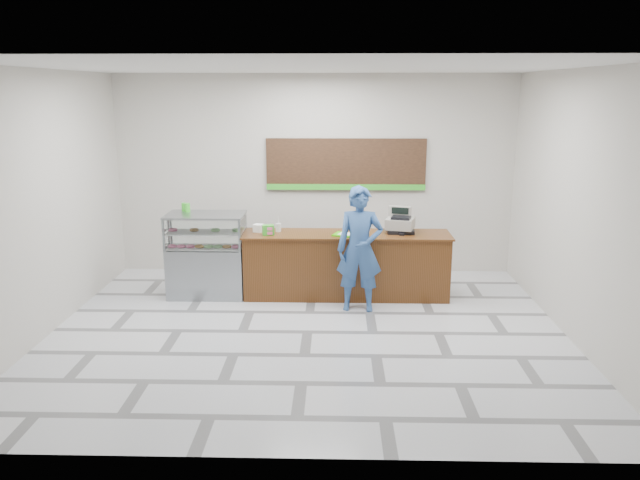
{
  "coord_description": "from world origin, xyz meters",
  "views": [
    {
      "loc": [
        0.38,
        -7.98,
        3.24
      ],
      "look_at": [
        0.15,
        0.9,
        1.08
      ],
      "focal_mm": 35.0,
      "sensor_mm": 36.0,
      "label": 1
    }
  ],
  "objects_px": {
    "sales_counter": "(346,265)",
    "serving_tray": "(346,235)",
    "display_case": "(207,254)",
    "customer": "(360,249)",
    "cash_register": "(400,223)"
  },
  "relations": [
    {
      "from": "sales_counter",
      "to": "serving_tray",
      "type": "height_order",
      "value": "serving_tray"
    },
    {
      "from": "serving_tray",
      "to": "customer",
      "type": "relative_size",
      "value": 0.24
    },
    {
      "from": "display_case",
      "to": "customer",
      "type": "relative_size",
      "value": 0.71
    },
    {
      "from": "cash_register",
      "to": "customer",
      "type": "bearing_deg",
      "value": -116.5
    },
    {
      "from": "sales_counter",
      "to": "customer",
      "type": "distance_m",
      "value": 0.76
    },
    {
      "from": "display_case",
      "to": "serving_tray",
      "type": "distance_m",
      "value": 2.25
    },
    {
      "from": "serving_tray",
      "to": "display_case",
      "type": "bearing_deg",
      "value": -163.26
    },
    {
      "from": "cash_register",
      "to": "serving_tray",
      "type": "bearing_deg",
      "value": -148.0
    },
    {
      "from": "cash_register",
      "to": "display_case",
      "type": "bearing_deg",
      "value": -162.08
    },
    {
      "from": "display_case",
      "to": "serving_tray",
      "type": "bearing_deg",
      "value": -3.23
    },
    {
      "from": "display_case",
      "to": "sales_counter",
      "type": "bearing_deg",
      "value": 0.01
    },
    {
      "from": "sales_counter",
      "to": "cash_register",
      "type": "relative_size",
      "value": 6.14
    },
    {
      "from": "sales_counter",
      "to": "serving_tray",
      "type": "bearing_deg",
      "value": -92.01
    },
    {
      "from": "customer",
      "to": "cash_register",
      "type": "bearing_deg",
      "value": 51.18
    },
    {
      "from": "sales_counter",
      "to": "serving_tray",
      "type": "distance_m",
      "value": 0.54
    }
  ]
}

